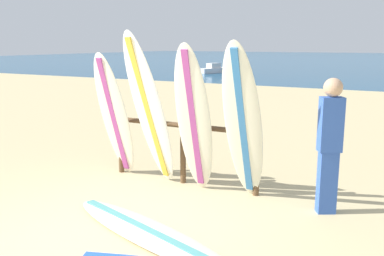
% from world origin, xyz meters
% --- Properties ---
extents(ground_plane, '(120.00, 120.00, 0.00)m').
position_xyz_m(ground_plane, '(0.00, 0.00, 0.00)').
color(ground_plane, '#CCB784').
extents(surfboard_rack, '(2.54, 0.09, 1.08)m').
position_xyz_m(surfboard_rack, '(-0.18, 2.47, 0.69)').
color(surfboard_rack, brown).
rests_on(surfboard_rack, ground).
extents(surfboard_leaning_far_left, '(0.63, 0.72, 2.06)m').
position_xyz_m(surfboard_leaning_far_left, '(-1.31, 2.21, 1.03)').
color(surfboard_leaning_far_left, white).
rests_on(surfboard_leaning_far_left, ground).
extents(surfboard_leaning_left, '(0.72, 0.98, 2.38)m').
position_xyz_m(surfboard_leaning_left, '(-0.52, 2.06, 1.19)').
color(surfboard_leaning_left, white).
rests_on(surfboard_leaning_left, ground).
extents(surfboard_leaning_center_left, '(0.57, 0.74, 2.21)m').
position_xyz_m(surfboard_leaning_center_left, '(0.22, 2.08, 1.10)').
color(surfboard_leaning_center_left, silver).
rests_on(surfboard_leaning_center_left, ground).
extents(surfboard_leaning_center, '(0.56, 0.94, 2.24)m').
position_xyz_m(surfboard_leaning_center, '(0.97, 2.06, 1.12)').
color(surfboard_leaning_center, silver).
rests_on(surfboard_leaning_center, ground).
extents(surfboard_lying_on_sand, '(2.77, 1.37, 0.08)m').
position_xyz_m(surfboard_lying_on_sand, '(0.38, 0.62, 0.04)').
color(surfboard_lying_on_sand, beige).
rests_on(surfboard_lying_on_sand, ground).
extents(beachgoer_standing, '(0.34, 0.30, 1.77)m').
position_xyz_m(beachgoer_standing, '(2.07, 2.28, 0.97)').
color(beachgoer_standing, '#3359B2').
rests_on(beachgoer_standing, ground).
extents(small_boat_offshore, '(1.60, 2.91, 0.71)m').
position_xyz_m(small_boat_offshore, '(-10.54, 25.58, 0.26)').
color(small_boat_offshore, silver).
rests_on(small_boat_offshore, ocean_water).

